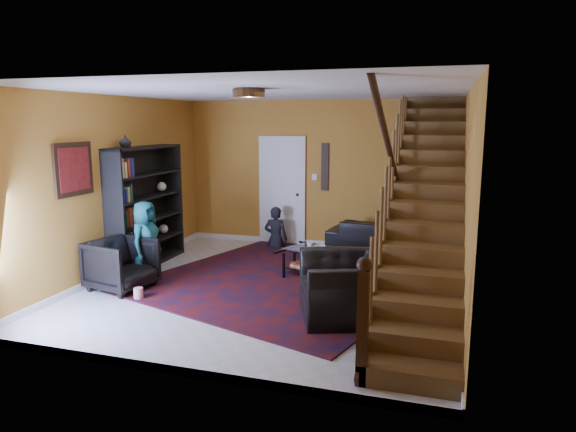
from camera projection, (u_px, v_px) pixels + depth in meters
name	position (u px, v px, depth m)	size (l,w,h in m)	color
floor	(271.00, 288.00, 7.50)	(5.50, 5.50, 0.00)	beige
room	(225.00, 256.00, 9.12)	(5.50, 5.50, 5.50)	#BB7429
staircase	(426.00, 200.00, 6.63)	(0.95, 5.02, 3.18)	brown
bookshelf	(147.00, 209.00, 8.58)	(0.35, 1.80, 2.00)	black
door	(282.00, 193.00, 10.08)	(0.82, 0.05, 2.05)	silver
framed_picture	(73.00, 169.00, 7.08)	(0.04, 0.74, 0.74)	maroon
wall_hanging	(325.00, 167.00, 9.74)	(0.14, 0.03, 0.90)	black
ceiling_fixture	(249.00, 93.00, 6.25)	(0.40, 0.40, 0.10)	#3F2814
rug	(295.00, 276.00, 8.02)	(3.80, 4.35, 0.02)	#4C0E0D
sofa	(392.00, 239.00, 9.17)	(2.25, 0.88, 0.66)	black
armchair_left	(122.00, 264.00, 7.39)	(0.79, 0.82, 0.74)	black
armchair_right	(345.00, 287.00, 6.33)	(1.18, 1.03, 0.76)	black
person_adult_a	(276.00, 239.00, 9.88)	(0.46, 0.30, 1.26)	black
person_adult_b	(392.00, 244.00, 9.23)	(0.66, 0.52, 1.36)	black
person_child	(145.00, 241.00, 7.77)	(0.60, 0.39, 1.23)	#1B6568
coffee_table	(321.00, 262.00, 8.02)	(1.27, 1.05, 0.42)	black
cup_a	(320.00, 249.00, 7.88)	(0.12, 0.12, 0.09)	#999999
cup_b	(310.00, 245.00, 8.13)	(0.10, 0.10, 0.10)	#999999
bowl	(319.00, 248.00, 8.06)	(0.20, 0.20, 0.05)	#999999
vase	(125.00, 142.00, 7.91)	(0.18, 0.18, 0.19)	#999999
popcorn_bucket	(138.00, 293.00, 7.00)	(0.13, 0.13, 0.15)	red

